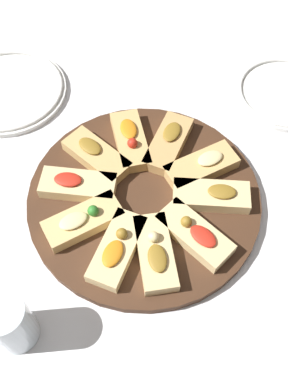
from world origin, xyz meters
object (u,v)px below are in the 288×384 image
(plate_right, at_px, (285,93))
(water_glass, at_px, (10,323))
(plate_left, at_px, (8,90))
(serving_board, at_px, (144,198))

(plate_right, xyz_separation_m, water_glass, (-0.51, -0.47, 0.05))
(plate_right, bearing_deg, plate_left, 176.61)
(plate_right, bearing_deg, water_glass, -137.21)
(plate_left, height_order, plate_right, same)
(water_glass, bearing_deg, plate_left, 98.20)
(serving_board, height_order, water_glass, water_glass)
(plate_right, distance_m, water_glass, 0.70)
(serving_board, bearing_deg, plate_left, 134.47)
(plate_left, bearing_deg, water_glass, -81.80)
(serving_board, height_order, plate_left, serving_board)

